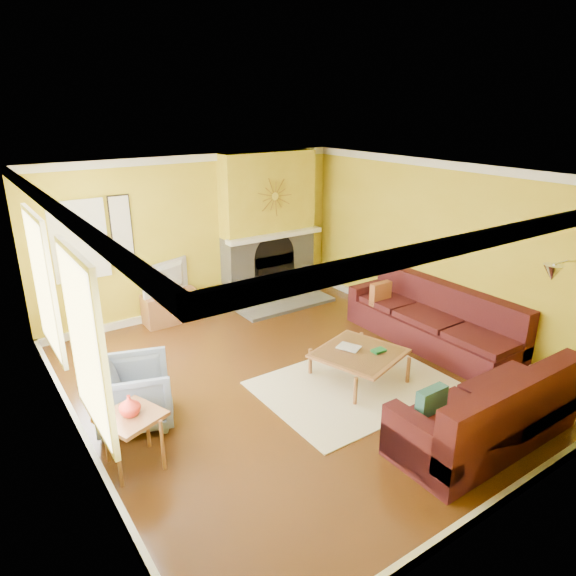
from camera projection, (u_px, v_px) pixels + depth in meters
floor at (296, 378)px, 6.93m from camera, size 5.50×6.00×0.02m
ceiling at (297, 174)px, 6.00m from camera, size 5.50×6.00×0.02m
wall_back at (195, 235)px, 8.80m from camera, size 5.50×0.02×2.70m
wall_front at (513, 386)px, 4.13m from camera, size 5.50×0.02×2.70m
wall_left at (66, 336)px, 5.00m from camera, size 0.02×6.00×2.70m
wall_right at (442, 250)px, 7.93m from camera, size 0.02×6.00×2.70m
baseboard at (296, 374)px, 6.90m from camera, size 5.50×6.00×0.12m
crown_molding at (297, 180)px, 6.03m from camera, size 5.50×6.00×0.12m
window_left_near at (42, 285)px, 5.97m from camera, size 0.06×1.22×1.72m
window_left_far at (84, 344)px, 4.50m from camera, size 0.06×1.22×1.72m
window_back at (79, 241)px, 7.68m from camera, size 0.82×0.06×1.22m
wall_art at (122, 231)px, 8.02m from camera, size 0.34×0.04×1.14m
fireplace at (268, 228)px, 9.35m from camera, size 1.80×0.40×2.70m
mantel at (275, 236)px, 9.20m from camera, size 1.92×0.22×0.08m
hearth at (285, 304)px, 9.38m from camera, size 1.80×0.70×0.06m
sunburst at (275, 196)px, 8.97m from camera, size 0.70×0.04×0.70m
rug at (354, 385)px, 6.72m from camera, size 2.40×1.80×0.02m
sectional_sofa at (409, 346)px, 6.83m from camera, size 2.95×3.80×0.90m
coffee_table at (358, 365)px, 6.83m from camera, size 1.28×1.28×0.40m
media_console at (171, 307)px, 8.62m from camera, size 0.92×0.42×0.51m
tv at (169, 278)px, 8.45m from camera, size 0.91×0.41×0.53m
subwoofer at (208, 306)px, 9.00m from camera, size 0.27×0.27×0.27m
armchair at (134, 393)px, 5.85m from camera, size 1.04×1.02×0.76m
side_table at (134, 440)px, 5.15m from camera, size 0.70×0.70×0.60m
vase at (130, 405)px, 5.01m from camera, size 0.25×0.25×0.22m
book at (345, 351)px, 6.76m from camera, size 0.32×0.36×0.03m
arc_lamp at (570, 345)px, 5.55m from camera, size 1.31×0.36×2.04m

